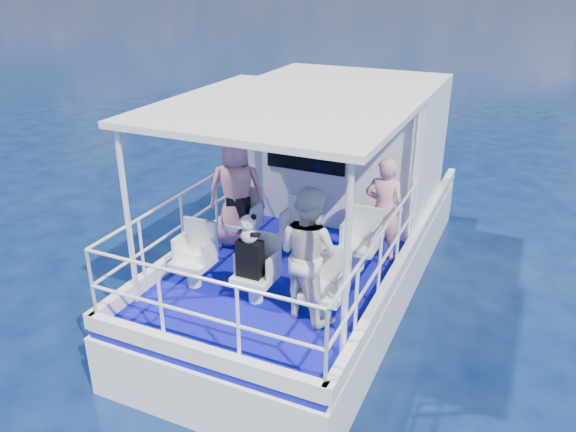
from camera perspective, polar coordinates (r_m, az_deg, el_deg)
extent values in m
plane|color=#071439|center=(8.40, 0.38, -10.09)|extent=(2000.00, 2000.00, 0.00)
cube|color=white|center=(9.18, 2.95, -6.90)|extent=(3.00, 7.00, 1.60)
cube|color=#0B0981|center=(8.78, 3.07, -2.13)|extent=(2.90, 6.90, 0.10)
cube|color=white|center=(9.51, 6.14, 7.27)|extent=(2.85, 2.00, 2.20)
cube|color=white|center=(6.96, -0.23, 10.96)|extent=(3.00, 3.20, 0.08)
cylinder|color=white|center=(6.82, -15.97, -0.37)|extent=(0.07, 0.07, 2.20)
cylinder|color=white|center=(5.59, 5.97, -5.11)|extent=(0.07, 0.07, 2.20)
cylinder|color=white|center=(9.06, -4.31, 6.50)|extent=(0.07, 0.07, 2.20)
cylinder|color=white|center=(8.17, 12.63, 4.01)|extent=(0.07, 0.07, 2.20)
cube|color=white|center=(8.37, -4.67, -1.72)|extent=(0.48, 0.46, 0.38)
cube|color=white|center=(8.01, 0.99, -2.88)|extent=(0.48, 0.46, 0.38)
cube|color=white|center=(7.74, 7.13, -4.10)|extent=(0.48, 0.46, 0.38)
cube|color=white|center=(7.40, -9.54, -5.67)|extent=(0.48, 0.46, 0.38)
cube|color=white|center=(6.98, -3.31, -7.25)|extent=(0.48, 0.46, 0.38)
cube|color=white|center=(6.67, 3.64, -8.91)|extent=(0.48, 0.46, 0.38)
imported|color=pink|center=(8.15, -5.25, 2.53)|extent=(0.75, 0.65, 1.68)
imported|color=pink|center=(7.86, 9.72, 0.69)|extent=(0.58, 0.41, 1.50)
imported|color=silver|center=(6.42, 2.05, -3.83)|extent=(0.95, 0.84, 1.63)
cube|color=black|center=(8.16, -5.05, 0.59)|extent=(0.31, 0.17, 0.40)
cube|color=black|center=(6.75, -3.88, -4.34)|extent=(0.31, 0.17, 0.46)
cube|color=black|center=(8.08, -5.21, 2.10)|extent=(0.10, 0.06, 0.06)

